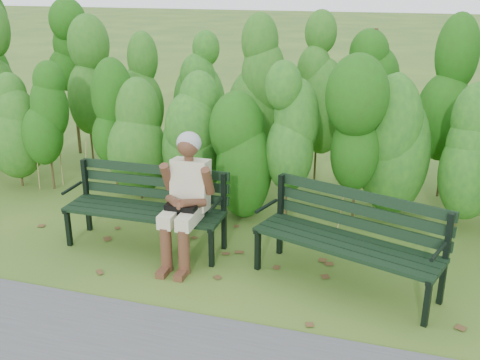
# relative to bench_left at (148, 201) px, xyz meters

# --- Properties ---
(ground) EXTENTS (80.00, 80.00, 0.00)m
(ground) POSITION_rel_bench_left_xyz_m (0.94, -0.16, -0.49)
(ground) COLOR #34581D
(hedge_band) EXTENTS (11.04, 1.67, 2.42)m
(hedge_band) POSITION_rel_bench_left_xyz_m (0.94, 1.70, 0.77)
(hedge_band) COLOR #47381E
(hedge_band) RESTS_ON ground
(leaf_litter) EXTENTS (5.55, 1.98, 0.01)m
(leaf_litter) POSITION_rel_bench_left_xyz_m (1.52, -0.19, -0.48)
(leaf_litter) COLOR brown
(leaf_litter) RESTS_ON ground
(bench_left) EXTENTS (1.66, 0.55, 0.83)m
(bench_left) POSITION_rel_bench_left_xyz_m (0.00, 0.00, 0.00)
(bench_left) COLOR black
(bench_left) RESTS_ON ground
(bench_right) EXTENTS (1.79, 1.05, 0.85)m
(bench_right) POSITION_rel_bench_left_xyz_m (2.10, -0.18, 0.01)
(bench_right) COLOR black
(bench_right) RESTS_ON ground
(seated_woman) EXTENTS (0.52, 0.75, 1.27)m
(seated_woman) POSITION_rel_bench_left_xyz_m (0.50, -0.17, 0.22)
(seated_woman) COLOR beige
(seated_woman) RESTS_ON ground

